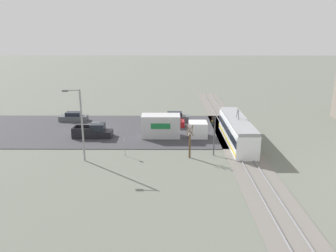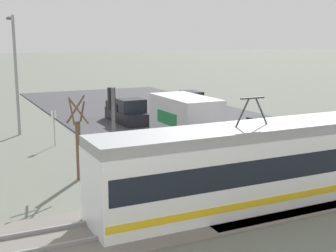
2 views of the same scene
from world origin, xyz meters
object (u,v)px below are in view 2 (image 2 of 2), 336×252
light_rail_tram (250,166)px  traffic_light_pole (113,125)px  street_lamp_near_crossing (15,67)px  no_parking_sign (54,125)px  sedan_car_0 (266,133)px  pickup_truck (128,113)px  street_tree (78,142)px  box_truck (195,127)px  sedan_car_2 (314,131)px  sedan_car_1 (191,100)px

light_rail_tram → traffic_light_pole: 5.98m
street_lamp_near_crossing → no_parking_sign: street_lamp_near_crossing is taller
street_lamp_near_crossing → sedan_car_0: bearing=144.2°
pickup_truck → sedan_car_0: 11.85m
street_tree → box_truck: bearing=-163.3°
street_tree → sedan_car_2: bearing=-174.7°
sedan_car_0 → street_lamp_near_crossing: (13.78, -9.92, 3.99)m
light_rail_tram → box_truck: (-2.33, -8.73, -0.14)m
sedan_car_0 → sedan_car_2: size_ratio=0.93×
box_truck → no_parking_sign: (7.14, -5.25, -0.16)m
pickup_truck → light_rail_tram: bearing=83.6°
light_rail_tram → pickup_truck: (-2.17, -19.24, -0.84)m
pickup_truck → sedan_car_0: size_ratio=1.26×
light_rail_tram → box_truck: bearing=-104.9°
light_rail_tram → street_tree: light_rail_tram is taller
traffic_light_pole → street_lamp_near_crossing: size_ratio=0.57×
pickup_truck → no_parking_sign: size_ratio=2.42×
street_lamp_near_crossing → street_tree: bearing=94.7°
sedan_car_2 → no_parking_sign: 16.78m
street_tree → light_rail_tram: bearing=129.4°
sedan_car_2 → street_lamp_near_crossing: bearing=148.2°
light_rail_tram → traffic_light_pole: bearing=-38.9°
box_truck → sedan_car_2: box_truck is taller
sedan_car_0 → street_lamp_near_crossing: size_ratio=0.52×
traffic_light_pole → street_tree: bearing=-74.4°
box_truck → street_lamp_near_crossing: street_lamp_near_crossing is taller
light_rail_tram → sedan_car_2: bearing=-143.8°
pickup_truck → sedan_car_2: bearing=127.5°
sedan_car_2 → traffic_light_pole: traffic_light_pole is taller
sedan_car_0 → sedan_car_2: (-3.35, 0.70, -0.04)m
sedan_car_1 → traffic_light_pole: (15.22, 20.79, 2.38)m
sedan_car_1 → traffic_light_pole: size_ratio=0.95×
sedan_car_2 → street_tree: (16.14, 1.50, 1.17)m
sedan_car_1 → no_parking_sign: size_ratio=2.01×
pickup_truck → street_tree: size_ratio=1.32×
sedan_car_2 → no_parking_sign: size_ratio=2.07×
box_truck → traffic_light_pole: 8.67m
light_rail_tram → no_parking_sign: 14.79m
light_rail_tram → sedan_car_1: 26.69m
sedan_car_0 → street_lamp_near_crossing: 17.45m
light_rail_tram → sedan_car_0: 11.47m
sedan_car_2 → no_parking_sign: (15.65, -6.04, 0.68)m
pickup_truck → box_truck: bearing=90.8°
light_rail_tram → street_tree: (5.30, -6.45, 0.20)m
sedan_car_2 → sedan_car_0: bearing=168.2°
box_truck → sedan_car_2: 8.58m
light_rail_tram → street_lamp_near_crossing: street_lamp_near_crossing is taller
light_rail_tram → sedan_car_2: (-10.83, -7.94, -0.97)m
light_rail_tram → sedan_car_1: (-10.70, -24.43, -0.97)m
sedan_car_2 → street_tree: 16.25m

